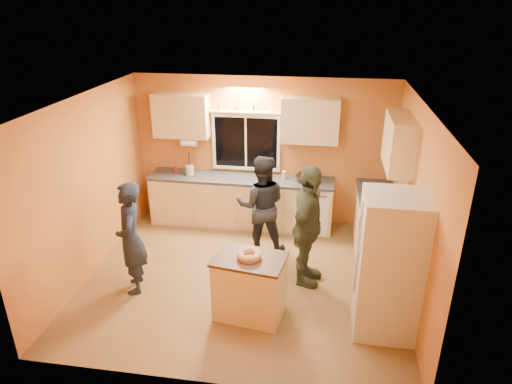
% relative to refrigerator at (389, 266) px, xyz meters
% --- Properties ---
extents(ground, '(4.50, 4.50, 0.00)m').
position_rel_refrigerator_xyz_m(ground, '(-1.89, 0.80, -0.90)').
color(ground, brown).
rests_on(ground, ground).
extents(room_shell, '(4.54, 4.04, 2.61)m').
position_rel_refrigerator_xyz_m(room_shell, '(-1.77, 1.21, 0.72)').
color(room_shell, orange).
rests_on(room_shell, ground).
extents(back_counter, '(4.23, 0.62, 0.90)m').
position_rel_refrigerator_xyz_m(back_counter, '(-1.88, 2.50, -0.45)').
color(back_counter, tan).
rests_on(back_counter, ground).
extents(right_counter, '(0.62, 1.84, 0.90)m').
position_rel_refrigerator_xyz_m(right_counter, '(0.06, 1.30, -0.45)').
color(right_counter, tan).
rests_on(right_counter, ground).
extents(refrigerator, '(0.72, 0.70, 1.80)m').
position_rel_refrigerator_xyz_m(refrigerator, '(0.00, 0.00, 0.00)').
color(refrigerator, silver).
rests_on(refrigerator, ground).
extents(island, '(0.95, 0.72, 0.85)m').
position_rel_refrigerator_xyz_m(island, '(-1.67, 0.00, -0.47)').
color(island, tan).
rests_on(island, ground).
extents(bundt_pastry, '(0.31, 0.31, 0.09)m').
position_rel_refrigerator_xyz_m(bundt_pastry, '(-1.67, 0.00, -0.01)').
color(bundt_pastry, tan).
rests_on(bundt_pastry, island).
extents(person_left, '(0.56, 0.68, 1.60)m').
position_rel_refrigerator_xyz_m(person_left, '(-3.35, 0.33, -0.10)').
color(person_left, black).
rests_on(person_left, ground).
extents(person_center, '(0.87, 0.72, 1.62)m').
position_rel_refrigerator_xyz_m(person_center, '(-1.75, 1.61, -0.09)').
color(person_center, black).
rests_on(person_center, ground).
extents(person_right, '(0.64, 1.11, 1.78)m').
position_rel_refrigerator_xyz_m(person_right, '(-0.99, 0.86, -0.01)').
color(person_right, '#383B26').
rests_on(person_right, ground).
extents(mixing_bowl, '(0.45, 0.45, 0.09)m').
position_rel_refrigerator_xyz_m(mixing_bowl, '(-1.10, 2.54, 0.05)').
color(mixing_bowl, '#331B11').
rests_on(mixing_bowl, back_counter).
extents(utensil_crock, '(0.14, 0.14, 0.17)m').
position_rel_refrigerator_xyz_m(utensil_crock, '(-3.15, 2.50, 0.09)').
color(utensil_crock, beige).
rests_on(utensil_crock, back_counter).
extents(potted_plant, '(0.27, 0.25, 0.27)m').
position_rel_refrigerator_xyz_m(potted_plant, '(0.00, 1.34, 0.13)').
color(potted_plant, gray).
rests_on(potted_plant, right_counter).
extents(red_box, '(0.17, 0.14, 0.07)m').
position_rel_refrigerator_xyz_m(red_box, '(0.03, 1.32, 0.04)').
color(red_box, '#B21B22').
rests_on(red_box, right_counter).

